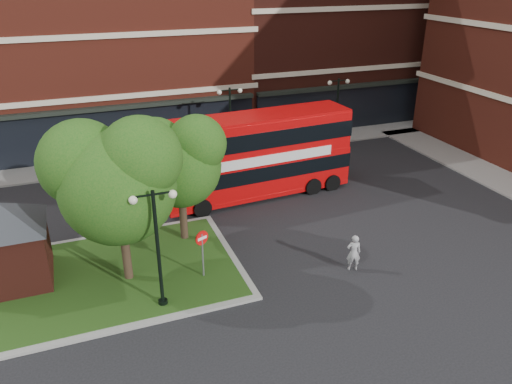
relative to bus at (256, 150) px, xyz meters
name	(u,v)px	position (x,y,z in m)	size (l,w,h in m)	color
ground	(293,280)	(-1.63, -8.67, -2.74)	(120.00, 120.00, 0.00)	black
pavement_far	(195,154)	(-1.63, 7.83, -2.68)	(44.00, 3.00, 0.12)	slate
terrace_far_left	(57,44)	(-9.63, 15.33, 4.26)	(26.00, 12.00, 14.00)	maroon
terrace_far_right	(328,18)	(12.37, 15.33, 5.26)	(18.00, 12.00, 16.00)	#471911
traffic_island	(92,279)	(-9.63, -5.67, -2.68)	(12.60, 7.60, 0.15)	gray
kiosk	(5,235)	(-12.63, -4.67, -0.43)	(6.51, 6.51, 3.60)	#471911
tree_island_west	(114,176)	(-8.23, -6.09, 2.05)	(5.40, 4.71, 7.21)	#2D2116
tree_island_east	(177,158)	(-5.21, -3.60, 1.50)	(4.46, 3.90, 6.29)	#2D2116
lamp_island	(158,244)	(-7.13, -8.47, 0.08)	(1.72, 0.36, 5.00)	black
lamp_far_left	(230,120)	(0.37, 5.83, 0.08)	(1.72, 0.36, 5.00)	black
lamp_far_right	(337,109)	(8.37, 5.83, 0.08)	(1.72, 0.36, 5.00)	black
bus	(256,150)	(0.00, 0.00, 0.00)	(11.09, 3.20, 4.18)	#B90708
woman	(354,253)	(1.17, -8.82, -1.89)	(0.62, 0.41, 1.71)	#98989B
car_silver	(181,156)	(-3.07, 5.83, -2.00)	(1.77, 4.39, 1.50)	#AFB0B6
car_white	(314,138)	(6.79, 6.16, -2.01)	(1.56, 4.48, 1.48)	white
no_entry_sign	(202,245)	(-5.13, -7.17, -1.10)	(0.60, 0.30, 2.30)	slate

